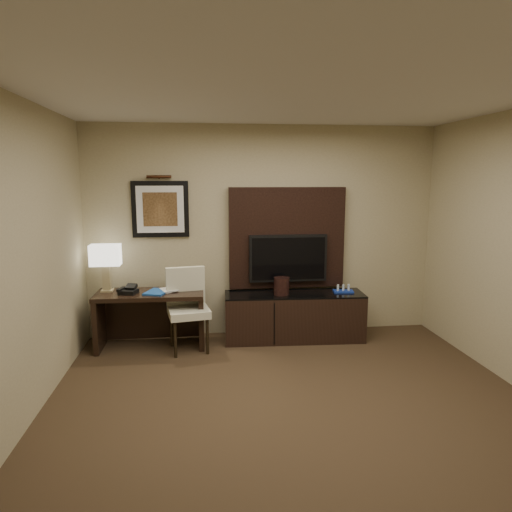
{
  "coord_description": "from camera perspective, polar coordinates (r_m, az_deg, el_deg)",
  "views": [
    {
      "loc": [
        -0.79,
        -3.33,
        2.04
      ],
      "look_at": [
        -0.18,
        1.8,
        1.15
      ],
      "focal_mm": 32.0,
      "sensor_mm": 36.0,
      "label": 1
    }
  ],
  "objects": [
    {
      "name": "floor",
      "position": [
        3.98,
        6.02,
        -21.17
      ],
      "size": [
        4.5,
        5.0,
        0.01
      ],
      "primitive_type": "cube",
      "color": "#362618",
      "rests_on": "ground"
    },
    {
      "name": "ceiling",
      "position": [
        3.48,
        6.87,
        20.64
      ],
      "size": [
        4.5,
        5.0,
        0.01
      ],
      "primitive_type": "cube",
      "color": "silver",
      "rests_on": "wall_back"
    },
    {
      "name": "wall_back",
      "position": [
        5.92,
        0.91,
        3.09
      ],
      "size": [
        4.5,
        0.01,
        2.7
      ],
      "primitive_type": "cube",
      "color": "tan",
      "rests_on": "floor"
    },
    {
      "name": "desk",
      "position": [
        5.72,
        -13.0,
        -7.75
      ],
      "size": [
        1.29,
        0.58,
        0.68
      ],
      "primitive_type": "cube",
      "rotation": [
        0.0,
        0.0,
        -0.03
      ],
      "color": "black",
      "rests_on": "floor"
    },
    {
      "name": "credenza",
      "position": [
        5.86,
        4.78,
        -7.53
      ],
      "size": [
        1.77,
        0.57,
        0.6
      ],
      "primitive_type": "cube",
      "rotation": [
        0.0,
        0.0,
        -0.05
      ],
      "color": "black",
      "rests_on": "floor"
    },
    {
      "name": "tv_wall_panel",
      "position": [
        5.92,
        3.86,
        2.28
      ],
      "size": [
        1.5,
        0.12,
        1.3
      ],
      "primitive_type": "cube",
      "color": "black",
      "rests_on": "wall_back"
    },
    {
      "name": "tv",
      "position": [
        5.86,
        4.02,
        -0.27
      ],
      "size": [
        1.0,
        0.08,
        0.6
      ],
      "primitive_type": "cube",
      "color": "black",
      "rests_on": "tv_wall_panel"
    },
    {
      "name": "artwork",
      "position": [
        5.84,
        -11.87,
        5.74
      ],
      "size": [
        0.7,
        0.04,
        0.7
      ],
      "primitive_type": "cube",
      "color": "black",
      "rests_on": "wall_back"
    },
    {
      "name": "picture_light",
      "position": [
        5.79,
        -12.04,
        9.67
      ],
      "size": [
        0.04,
        0.04,
        0.3
      ],
      "primitive_type": "cylinder",
      "color": "#412415",
      "rests_on": "wall_back"
    },
    {
      "name": "desk_chair",
      "position": [
        5.48,
        -8.43,
        -6.81
      ],
      "size": [
        0.55,
        0.61,
        0.97
      ],
      "primitive_type": null,
      "rotation": [
        0.0,
        0.0,
        0.17
      ],
      "color": "beige",
      "rests_on": "floor"
    },
    {
      "name": "table_lamp",
      "position": [
        5.76,
        -18.22,
        -1.64
      ],
      "size": [
        0.33,
        0.19,
        0.53
      ],
      "primitive_type": null,
      "rotation": [
        0.0,
        0.0,
        -0.01
      ],
      "color": "tan",
      "rests_on": "desk"
    },
    {
      "name": "desk_phone",
      "position": [
        5.61,
        -15.66,
        -4.08
      ],
      "size": [
        0.24,
        0.22,
        0.1
      ],
      "primitive_type": null,
      "rotation": [
        0.0,
        0.0,
        -0.3
      ],
      "color": "black",
      "rests_on": "desk"
    },
    {
      "name": "blue_folder",
      "position": [
        5.58,
        -12.26,
        -4.42
      ],
      "size": [
        0.33,
        0.37,
        0.02
      ],
      "primitive_type": "cube",
      "rotation": [
        0.0,
        0.0,
        -0.34
      ],
      "color": "#164793",
      "rests_on": "desk"
    },
    {
      "name": "book",
      "position": [
        5.59,
        -11.76,
        -3.2
      ],
      "size": [
        0.18,
        0.09,
        0.24
      ],
      "primitive_type": "imported",
      "rotation": [
        0.0,
        0.0,
        0.38
      ],
      "color": "tan",
      "rests_on": "desk"
    },
    {
      "name": "ice_bucket",
      "position": [
        5.69,
        3.21,
        -3.77
      ],
      "size": [
        0.21,
        0.21,
        0.22
      ],
      "primitive_type": "cylinder",
      "rotation": [
        0.0,
        0.0,
        0.11
      ],
      "color": "black",
      "rests_on": "credenza"
    },
    {
      "name": "minibar_tray",
      "position": [
        5.92,
        10.86,
        -4.02
      ],
      "size": [
        0.26,
        0.18,
        0.09
      ],
      "primitive_type": null,
      "rotation": [
        0.0,
        0.0,
        -0.11
      ],
      "color": "navy",
      "rests_on": "credenza"
    }
  ]
}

